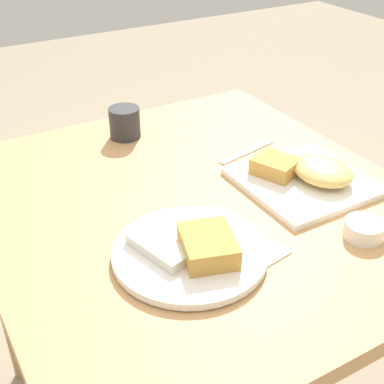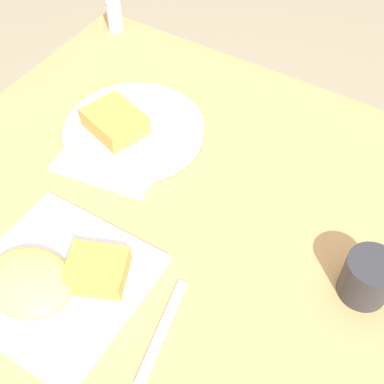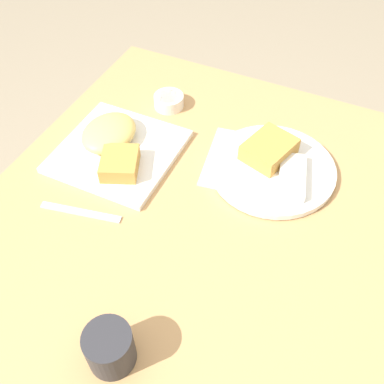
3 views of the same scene
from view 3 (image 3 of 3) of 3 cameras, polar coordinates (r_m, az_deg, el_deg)
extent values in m
plane|color=gray|center=(1.62, 0.44, -19.23)|extent=(8.00, 8.00, 0.00)
cube|color=tan|center=(0.96, 0.71, -2.51)|extent=(0.97, 0.88, 0.04)
cylinder|color=#9F7649|center=(1.62, -5.45, 4.18)|extent=(0.05, 0.05, 0.74)
cylinder|color=#9F7649|center=(1.50, 20.96, -4.80)|extent=(0.05, 0.05, 0.74)
cube|color=beige|center=(1.04, 8.15, 3.48)|extent=(0.23, 0.26, 0.00)
cube|color=white|center=(1.07, -9.35, 5.15)|extent=(0.26, 0.26, 0.01)
ellipsoid|color=#EFCC6B|center=(1.07, -10.50, 7.42)|extent=(0.14, 0.12, 0.04)
cube|color=gold|center=(1.00, -9.16, 3.62)|extent=(0.12, 0.11, 0.04)
cylinder|color=white|center=(1.02, 10.18, 2.95)|extent=(0.28, 0.28, 0.01)
cube|color=gold|center=(1.03, 9.76, 5.38)|extent=(0.13, 0.12, 0.04)
cube|color=silver|center=(0.99, 12.60, 1.94)|extent=(0.14, 0.09, 0.02)
cylinder|color=white|center=(1.18, -2.96, 11.47)|extent=(0.08, 0.08, 0.03)
cylinder|color=beige|center=(1.17, -2.99, 12.02)|extent=(0.06, 0.06, 0.00)
cube|color=silver|center=(0.97, -13.96, -2.50)|extent=(0.05, 0.18, 0.00)
cylinder|color=#2D2D33|center=(0.76, -10.40, -18.90)|extent=(0.08, 0.08, 0.08)
camera|label=1|loc=(1.40, 43.70, 33.80)|focal=50.00mm
camera|label=2|loc=(0.76, -61.44, 30.12)|focal=50.00mm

